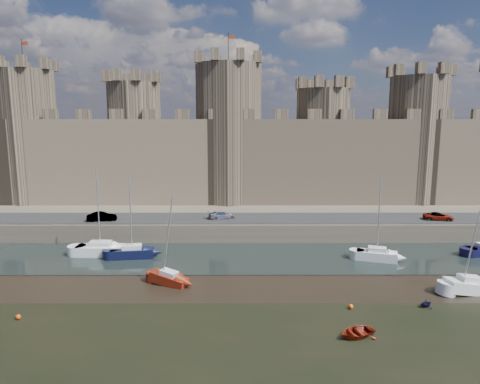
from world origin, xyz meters
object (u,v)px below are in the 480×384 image
at_px(car_3, 438,217).
at_px(sailboat_1, 132,252).
at_px(car_2, 222,215).
at_px(sailboat_4, 169,278).
at_px(sailboat_5, 470,285).
at_px(sailboat_0, 101,249).
at_px(car_1, 102,217).
at_px(sailboat_2, 377,254).

xyz_separation_m(car_3, sailboat_1, (-40.62, -8.95, -2.26)).
relative_size(car_2, sailboat_4, 0.43).
bearing_deg(sailboat_1, sailboat_4, -62.28).
relative_size(sailboat_1, sailboat_5, 0.96).
bearing_deg(sailboat_0, sailboat_5, -15.64).
bearing_deg(car_2, sailboat_0, 103.95).
relative_size(sailboat_0, sailboat_4, 1.20).
bearing_deg(sailboat_0, sailboat_1, -12.86).
relative_size(car_1, car_3, 1.00).
bearing_deg(sailboat_4, sailboat_5, 20.42).
relative_size(car_1, sailboat_4, 0.44).
bearing_deg(car_2, sailboat_5, -147.60).
xyz_separation_m(sailboat_0, sailboat_4, (9.86, -9.28, -0.15)).
height_order(car_2, sailboat_2, sailboat_2).
bearing_deg(car_1, car_3, -100.96).
xyz_separation_m(sailboat_1, sailboat_2, (28.96, -1.02, 0.00)).
relative_size(car_2, car_3, 0.97).
xyz_separation_m(car_1, sailboat_2, (35.15, -9.49, -2.36)).
relative_size(sailboat_0, sailboat_5, 1.04).
distance_m(car_1, sailboat_5, 45.28).
distance_m(car_3, sailboat_5, 20.36).
height_order(car_3, sailboat_4, sailboat_4).
relative_size(sailboat_2, sailboat_5, 0.95).
bearing_deg(sailboat_0, car_1, 106.25).
distance_m(car_2, sailboat_2, 21.70).
distance_m(car_1, car_2, 16.64).
xyz_separation_m(sailboat_0, sailboat_2, (33.07, -2.01, -0.03)).
bearing_deg(sailboat_1, sailboat_0, 159.43).
relative_size(car_1, sailboat_5, 0.38).
distance_m(car_2, sailboat_5, 31.97).
bearing_deg(sailboat_4, sailboat_2, 42.02).
height_order(sailboat_2, sailboat_5, sailboat_5).
bearing_deg(car_3, sailboat_0, 112.77).
bearing_deg(sailboat_2, sailboat_4, -145.36).
bearing_deg(sailboat_5, sailboat_4, 168.10).
relative_size(car_3, sailboat_1, 0.40).
bearing_deg(sailboat_2, car_3, 57.80).
relative_size(sailboat_1, sailboat_2, 1.01).
height_order(car_2, sailboat_5, sailboat_5).
distance_m(car_2, sailboat_1, 14.57).
relative_size(car_1, sailboat_1, 0.40).
bearing_deg(sailboat_5, car_2, 132.54).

